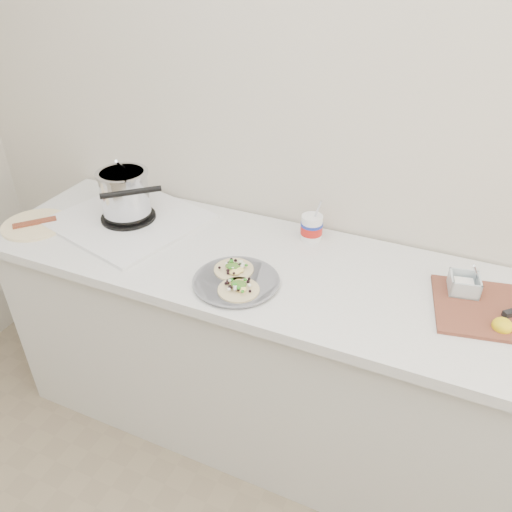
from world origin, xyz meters
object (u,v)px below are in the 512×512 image
at_px(taco_plate, 236,279).
at_px(bacon_plate, 35,225).
at_px(tub, 312,225).
at_px(cutboard, 504,306).
at_px(stove, 126,203).

bearing_deg(taco_plate, bacon_plate, 178.46).
relative_size(tub, cutboard, 0.41).
xyz_separation_m(stove, taco_plate, (0.60, -0.21, -0.07)).
relative_size(taco_plate, cutboard, 0.62).
relative_size(cutboard, bacon_plate, 1.83).
xyz_separation_m(taco_plate, tub, (0.14, 0.38, 0.05)).
relative_size(tub, bacon_plate, 0.74).
xyz_separation_m(tub, cutboard, (0.70, -0.17, -0.05)).
bearing_deg(bacon_plate, cutboard, 5.98).
distance_m(tub, cutboard, 0.72).
relative_size(stove, taco_plate, 2.20).
height_order(tub, cutboard, tub).
relative_size(taco_plate, bacon_plate, 1.14).
distance_m(taco_plate, cutboard, 0.86).
bearing_deg(stove, taco_plate, -5.00).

